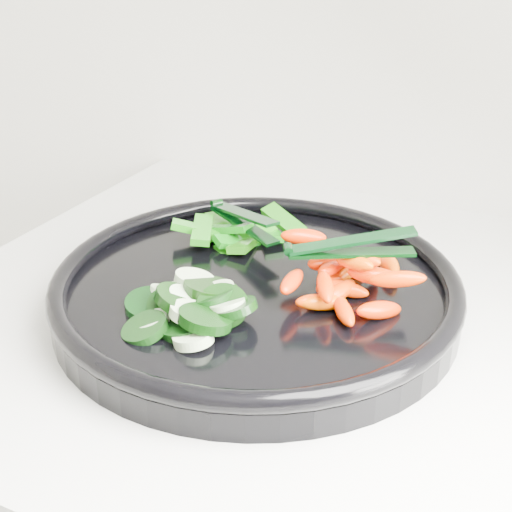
% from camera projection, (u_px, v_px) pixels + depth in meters
% --- Properties ---
extents(veggie_tray, '(0.43, 0.43, 0.04)m').
position_uv_depth(veggie_tray, '(256.00, 290.00, 0.66)').
color(veggie_tray, black).
rests_on(veggie_tray, counter).
extents(cucumber_pile, '(0.13, 0.12, 0.04)m').
position_uv_depth(cucumber_pile, '(189.00, 304.00, 0.60)').
color(cucumber_pile, black).
rests_on(cucumber_pile, veggie_tray).
extents(carrot_pile, '(0.15, 0.15, 0.05)m').
position_uv_depth(carrot_pile, '(347.00, 277.00, 0.63)').
color(carrot_pile, '#EE3200').
rests_on(carrot_pile, veggie_tray).
extents(pepper_pile, '(0.13, 0.11, 0.04)m').
position_uv_depth(pepper_pile, '(234.00, 233.00, 0.74)').
color(pepper_pile, '#096109').
rests_on(pepper_pile, veggie_tray).
extents(tong_carrot, '(0.11, 0.07, 0.02)m').
position_uv_depth(tong_carrot, '(348.00, 247.00, 0.61)').
color(tong_carrot, black).
rests_on(tong_carrot, carrot_pile).
extents(tong_pepper, '(0.10, 0.07, 0.02)m').
position_uv_depth(tong_pepper, '(241.00, 218.00, 0.73)').
color(tong_pepper, black).
rests_on(tong_pepper, pepper_pile).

